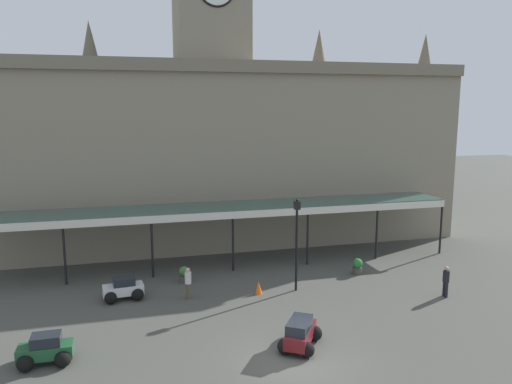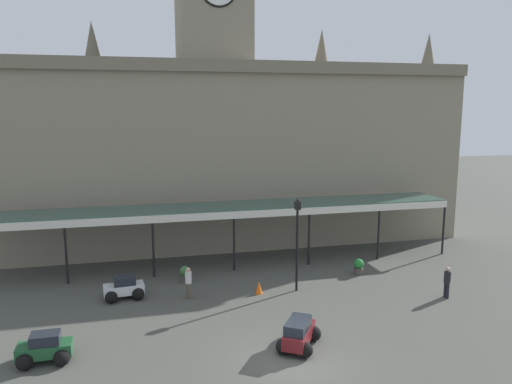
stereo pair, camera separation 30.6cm
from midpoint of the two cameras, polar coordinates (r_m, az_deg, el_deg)
ground_plane at (r=21.02m, az=4.38°, el=-18.45°), size 140.00×140.00×0.00m
station_building at (r=36.31m, az=-4.51°, el=5.33°), size 35.86×6.82×21.21m
entrance_canopy at (r=31.30m, az=-2.72°, el=-1.88°), size 29.02×3.26×3.79m
car_green_sedan at (r=22.09m, az=-22.54°, el=-16.29°), size 2.06×1.53×1.19m
car_maroon_estate at (r=21.66m, az=5.32°, el=-15.90°), size 2.24×2.43×1.27m
car_white_sedan at (r=27.42m, az=-14.50°, el=-10.68°), size 2.13×1.65×1.19m
pedestrian_near_entrance at (r=26.70m, az=-7.37°, el=-10.08°), size 0.34×0.39×1.67m
pedestrian_crossing_forecourt at (r=28.43m, az=21.24°, el=-9.44°), size 0.34×0.39×1.67m
victorian_lamppost at (r=26.98m, az=5.04°, el=-4.84°), size 0.30×0.30×5.09m
traffic_cone at (r=27.27m, az=0.66°, el=-10.83°), size 0.40×0.40×0.69m
planter_forecourt_centre at (r=30.82m, az=11.90°, el=-8.31°), size 0.60×0.60×0.96m
planter_near_kerb at (r=29.15m, az=-7.81°, el=-9.24°), size 0.60×0.60×0.96m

